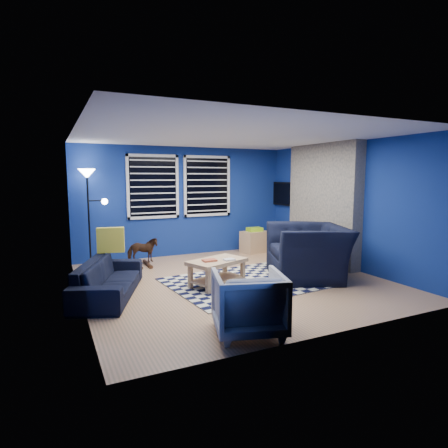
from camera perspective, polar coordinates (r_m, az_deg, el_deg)
name	(u,v)px	position (r m, az deg, el deg)	size (l,w,h in m)	color
floor	(233,281)	(6.66, 1.39, -8.63)	(5.00, 5.00, 0.00)	tan
ceiling	(233,136)	(6.45, 1.45, 13.28)	(5.00, 5.00, 0.00)	white
wall_back	(185,201)	(8.73, -5.98, 3.44)	(5.00, 5.00, 0.00)	navy
wall_left	(78,217)	(5.77, -21.38, 1.05)	(5.00, 5.00, 0.00)	navy
wall_right	(345,205)	(7.88, 17.91, 2.72)	(5.00, 5.00, 0.00)	navy
fireplace	(322,206)	(8.16, 14.78, 2.60)	(0.65, 2.00, 2.50)	gray
window_left	(153,187)	(8.46, -10.74, 5.60)	(1.17, 0.06, 1.42)	black
window_right	(207,186)	(8.88, -2.56, 5.79)	(1.17, 0.06, 1.42)	black
tv	(285,194)	(9.39, 9.33, 4.56)	(0.07, 1.00, 0.58)	black
rug	(244,282)	(6.55, 3.13, -8.86)	(2.50, 2.00, 0.02)	black
sofa	(109,279)	(6.03, -17.15, -7.99)	(0.73, 1.86, 0.54)	black
armchair_big	(308,252)	(6.94, 12.69, -4.15)	(1.27, 1.46, 0.95)	black
armchair_bent	(249,302)	(4.45, 3.76, -11.85)	(0.79, 0.81, 0.74)	gray
rocking_horse	(143,250)	(7.82, -12.31, -3.92)	(0.62, 0.28, 0.52)	#482517
coffee_table	(217,267)	(6.24, -1.06, -6.59)	(1.09, 0.85, 0.47)	tan
cabinet	(254,241)	(9.08, 4.66, -2.65)	(0.69, 0.52, 0.61)	tan
floor_lamp	(89,187)	(7.95, -19.93, 5.33)	(0.54, 0.33, 1.97)	black
throw_pillow	(111,240)	(6.62, -16.89, -2.35)	(0.45, 0.13, 0.42)	yellow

